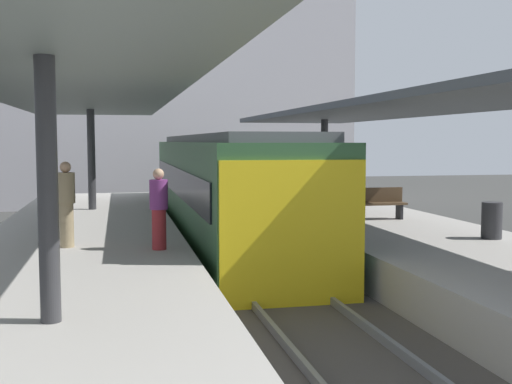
% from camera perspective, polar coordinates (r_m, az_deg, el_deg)
% --- Properties ---
extents(ground_plane, '(80.00, 80.00, 0.00)m').
position_cam_1_polar(ground_plane, '(13.28, 1.05, -9.01)').
color(ground_plane, '#383835').
extents(platform_left, '(4.40, 28.00, 1.00)m').
position_cam_1_polar(platform_left, '(12.85, -15.82, -7.36)').
color(platform_left, '#ADA8A0').
rests_on(platform_left, ground_plane).
extents(platform_right, '(4.40, 28.00, 1.00)m').
position_cam_1_polar(platform_right, '(14.51, 15.89, -5.99)').
color(platform_right, '#ADA8A0').
rests_on(platform_right, ground_plane).
extents(track_ballast, '(3.20, 28.00, 0.20)m').
position_cam_1_polar(track_ballast, '(13.25, 1.05, -8.59)').
color(track_ballast, '#4C4742').
rests_on(track_ballast, ground_plane).
extents(rail_near_side, '(0.08, 28.00, 0.14)m').
position_cam_1_polar(rail_near_side, '(13.07, -2.05, -8.02)').
color(rail_near_side, slate).
rests_on(rail_near_side, track_ballast).
extents(rail_far_side, '(0.08, 28.00, 0.14)m').
position_cam_1_polar(rail_far_side, '(13.40, 4.07, -7.71)').
color(rail_far_side, slate).
rests_on(rail_far_side, track_ballast).
extents(commuter_train, '(2.78, 15.29, 3.10)m').
position_cam_1_polar(commuter_train, '(18.49, -3.01, 0.27)').
color(commuter_train, '#2D5633').
rests_on(commuter_train, track_ballast).
extents(canopy_left, '(4.18, 21.00, 3.27)m').
position_cam_1_polar(canopy_left, '(14.01, -15.80, 8.62)').
color(canopy_left, '#333335').
rests_on(canopy_left, platform_left).
extents(canopy_right, '(4.18, 21.00, 3.01)m').
position_cam_1_polar(canopy_right, '(15.54, 13.71, 7.32)').
color(canopy_right, '#333335').
rests_on(canopy_right, platform_right).
extents(platform_bench, '(1.40, 0.41, 0.86)m').
position_cam_1_polar(platform_bench, '(17.53, 11.12, -0.91)').
color(platform_bench, black).
rests_on(platform_bench, platform_right).
extents(litter_bin, '(0.44, 0.44, 0.80)m').
position_cam_1_polar(litter_bin, '(14.72, 20.53, -2.42)').
color(litter_bin, '#2D2D30').
rests_on(litter_bin, platform_right).
extents(passenger_near_bench, '(0.36, 0.36, 1.66)m').
position_cam_1_polar(passenger_near_bench, '(19.29, 4.31, 0.84)').
color(passenger_near_bench, '#386B3D').
rests_on(passenger_near_bench, platform_right).
extents(passenger_mid_platform, '(0.36, 0.36, 1.60)m').
position_cam_1_polar(passenger_mid_platform, '(12.50, -8.78, -1.42)').
color(passenger_mid_platform, maroon).
rests_on(passenger_mid_platform, platform_left).
extents(passenger_far_end, '(0.36, 0.36, 1.72)m').
position_cam_1_polar(passenger_far_end, '(13.18, -16.78, -0.94)').
color(passenger_far_end, '#998460').
rests_on(passenger_far_end, platform_left).
extents(station_building_backdrop, '(18.00, 6.00, 11.00)m').
position_cam_1_polar(station_building_backdrop, '(32.73, -8.12, 8.73)').
color(station_building_backdrop, '#B7B2B7').
rests_on(station_building_backdrop, ground_plane).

